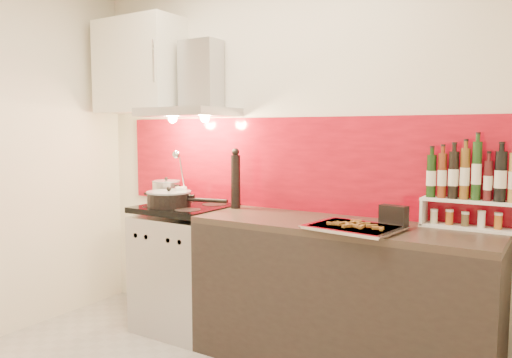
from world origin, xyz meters
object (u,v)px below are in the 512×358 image
Objects in this scene: range_stove at (186,269)px; baking_tray at (354,227)px; pepper_mill at (236,179)px; stock_pot at (166,191)px; saute_pan at (170,199)px; counter at (339,296)px.

baking_tray is at bearing -6.49° from range_stove.
baking_tray is (1.00, -0.30, -0.19)m from pepper_mill.
pepper_mill is (0.63, 0.03, 0.12)m from stock_pot.
counter is at bearing 4.31° from saute_pan.
pepper_mill is at bearing 2.32° from stock_pot.
range_stove is 1.44m from baking_tray.
saute_pan reaches higher than counter.
counter is 1.58m from stock_pot.
saute_pan is at bearing -175.69° from counter.
counter is 1.36m from saute_pan.
stock_pot is 0.35× the size of saute_pan.
range_stove is 4.29× the size of stock_pot.
pepper_mill is at bearing 170.83° from counter.
counter is 8.49× the size of stock_pot.
stock_pot is at bearing -177.68° from pepper_mill.
stock_pot is 0.39× the size of baking_tray.
baking_tray is (1.35, -0.15, 0.47)m from range_stove.
range_stove is 0.54m from saute_pan.
baking_tray is (1.41, -0.06, -0.05)m from saute_pan.
baking_tray is at bearing -2.57° from saute_pan.
baking_tray is at bearing -9.41° from stock_pot.
saute_pan is at bearing 177.43° from baking_tray.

